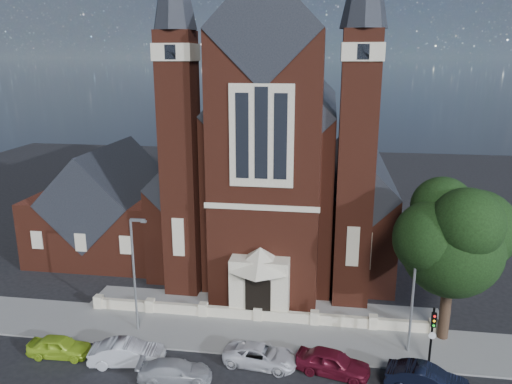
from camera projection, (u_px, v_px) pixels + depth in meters
ground at (272, 272)px, 43.66m from camera, size 120.00×120.00×0.00m
pavement_strip at (254, 336)px, 33.64m from camera, size 60.00×5.00×0.12m
forecourt_paving at (262, 307)px, 37.46m from camera, size 26.00×3.00×0.14m
forecourt_wall at (258, 321)px, 35.55m from camera, size 24.00×0.40×0.90m
church at (282, 162)px, 49.11m from camera, size 20.01×34.90×29.20m
parish_hall at (110, 210)px, 47.77m from camera, size 12.00×12.20×10.24m
street_tree at (455, 242)px, 31.17m from camera, size 6.40×6.60×10.70m
street_lamp_left at (135, 268)px, 33.09m from camera, size 1.16×0.22×8.09m
street_lamp_right at (415, 286)px, 30.52m from camera, size 1.16×0.22×8.09m
traffic_signal at (432, 330)px, 29.41m from camera, size 0.28×0.42×4.00m
car_lime_van at (59, 346)px, 31.18m from camera, size 3.96×1.73×1.33m
car_silver_a at (127, 353)px, 30.36m from camera, size 4.70×2.32×1.48m
car_silver_b at (175, 371)px, 28.78m from camera, size 4.47×2.26×1.24m
car_white_suv at (261, 355)px, 30.30m from camera, size 4.78×2.63×1.27m
car_dark_red at (333, 362)px, 29.40m from camera, size 4.68×2.75×1.49m
car_navy at (427, 380)px, 27.80m from camera, size 4.77×2.65×1.49m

